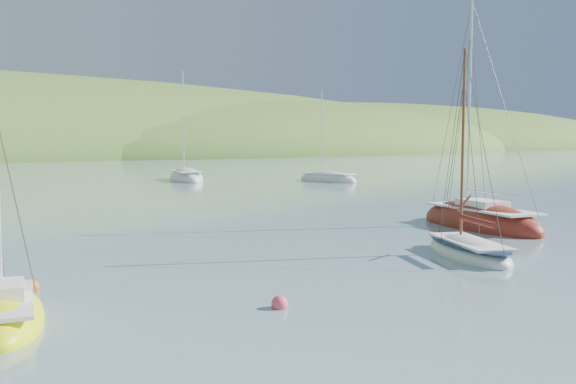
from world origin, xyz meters
TOP-DOWN VIEW (x-y plane):
  - ground at (0.00, 0.00)m, footprint 700.00×700.00m
  - daysailer_white at (5.30, 3.91)m, footprint 4.43×6.25m
  - sloop_red at (12.66, 9.08)m, footprint 5.01×9.39m
  - sailboat_yellow at (-12.20, 4.82)m, footprint 3.29×5.68m
  - distant_sloop_b at (16.74, 52.37)m, footprint 5.70×9.91m
  - distant_sloop_d at (28.77, 41.98)m, footprint 4.06×8.03m
  - mooring_buoys at (-3.32, 6.48)m, footprint 23.71×10.06m

SIDE VIEW (x-z plane):
  - ground at x=0.00m, z-range 0.00..0.00m
  - mooring_buoys at x=-3.32m, z-range -0.12..0.36m
  - sailboat_yellow at x=-12.20m, z-range -3.37..3.72m
  - distant_sloop_d at x=28.77m, z-range -5.29..5.66m
  - daysailer_white at x=5.30m, z-range -4.31..4.73m
  - distant_sloop_b at x=16.74m, z-range -6.47..6.90m
  - sloop_red at x=12.66m, z-range -6.36..6.84m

